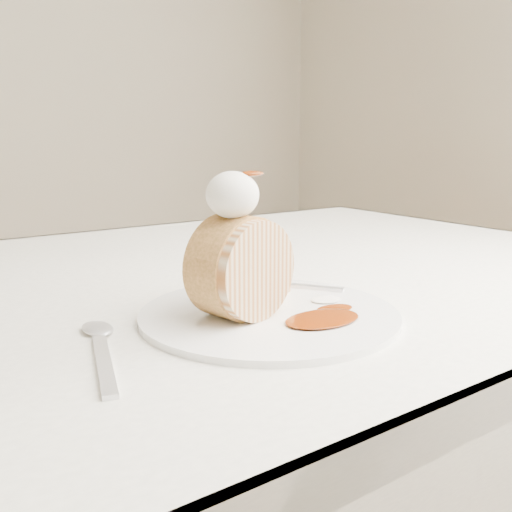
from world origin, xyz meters
TOP-DOWN VIEW (x-y plane):
  - table at (0.00, 0.20)m, footprint 1.40×0.90m
  - plate at (-0.04, -0.01)m, footprint 0.35×0.35m
  - roulade_slice at (-0.07, -0.01)m, footprint 0.11×0.08m
  - cake_chunk at (-0.01, 0.05)m, footprint 0.08×0.07m
  - whipped_cream at (-0.08, -0.01)m, footprint 0.05×0.05m
  - caramel_drizzle at (-0.06, -0.01)m, footprint 0.03×0.02m
  - caramel_pool at (-0.01, -0.07)m, footprint 0.10×0.08m
  - fork at (0.05, 0.05)m, footprint 0.11×0.15m
  - spoon at (-0.23, -0.04)m, footprint 0.07×0.17m

SIDE VIEW (x-z plane):
  - table at x=0.00m, z-range 0.29..1.04m
  - spoon at x=-0.23m, z-range 0.75..0.75m
  - plate at x=-0.04m, z-range 0.75..0.76m
  - fork at x=0.05m, z-range 0.76..0.76m
  - caramel_pool at x=-0.01m, z-range 0.76..0.76m
  - cake_chunk at x=-0.01m, z-range 0.76..0.81m
  - roulade_slice at x=-0.07m, z-range 0.76..0.86m
  - whipped_cream at x=-0.08m, z-range 0.86..0.91m
  - caramel_drizzle at x=-0.06m, z-range 0.91..0.91m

